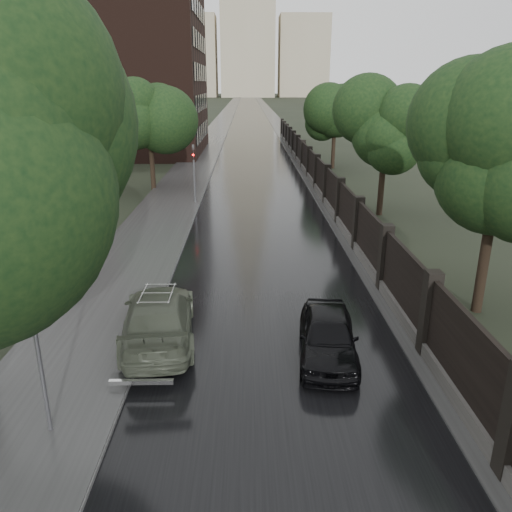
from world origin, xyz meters
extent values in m
plane|color=black|center=(0.00, 0.00, 0.00)|extent=(800.00, 800.00, 0.00)
cube|color=black|center=(0.00, 190.00, 0.01)|extent=(8.00, 420.00, 0.02)
cube|color=#2D2D2D|center=(-6.00, 190.00, 0.08)|extent=(4.00, 420.00, 0.16)
cube|color=#2D2D2D|center=(5.50, 190.00, 0.04)|extent=(3.00, 420.00, 0.08)
cube|color=#383533|center=(4.60, 32.00, 0.25)|extent=(0.40, 75.00, 0.50)
cube|color=black|center=(4.60, 32.00, 1.50)|extent=(0.15, 75.00, 2.00)
cube|color=black|center=(4.60, 70.00, 1.35)|extent=(0.45, 0.45, 2.70)
cylinder|color=black|center=(-8.00, 30.00, 2.93)|extent=(0.36, 0.36, 5.85)
sphere|color=black|center=(-8.00, 30.00, 5.27)|extent=(4.25, 4.25, 4.25)
cylinder|color=black|center=(7.50, 8.00, 2.76)|extent=(0.36, 0.36, 5.53)
sphere|color=black|center=(7.50, 8.00, 4.97)|extent=(4.08, 4.08, 4.08)
cylinder|color=black|center=(7.50, 22.00, 2.76)|extent=(0.36, 0.36, 5.53)
sphere|color=black|center=(7.50, 22.00, 4.97)|extent=(4.08, 4.08, 4.08)
cylinder|color=black|center=(7.50, 40.00, 2.76)|extent=(0.36, 0.36, 5.53)
sphere|color=black|center=(7.50, 40.00, 4.97)|extent=(4.08, 4.08, 4.08)
cylinder|color=#59595E|center=(-5.40, 1.50, 2.50)|extent=(0.10, 0.10, 5.00)
cube|color=#59595E|center=(-5.40, 1.50, 5.05)|extent=(0.25, 0.12, 0.12)
cylinder|color=#59595E|center=(-4.30, 25.00, 1.50)|extent=(0.12, 0.12, 3.00)
imported|color=#59595E|center=(-4.30, 25.00, 3.50)|extent=(0.16, 0.20, 1.00)
sphere|color=#FF0C0C|center=(-4.30, 24.85, 3.35)|extent=(0.14, 0.14, 0.14)
cube|color=black|center=(-18.00, 52.00, 10.00)|extent=(24.00, 18.00, 20.00)
cube|color=tan|center=(-32.00, 300.00, 22.00)|extent=(28.00, 22.00, 44.00)
cube|color=tan|center=(32.00, 300.00, 22.00)|extent=(28.00, 22.00, 44.00)
cube|color=tan|center=(0.00, 300.00, 30.00)|extent=(30.00, 30.00, 60.00)
imported|color=#4A5141|center=(-3.60, 6.08, 0.79)|extent=(2.81, 5.65, 1.58)
imported|color=black|center=(1.60, 4.91, 0.71)|extent=(2.09, 4.33, 1.43)
camera|label=1|loc=(-0.77, -8.26, 7.82)|focal=35.00mm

